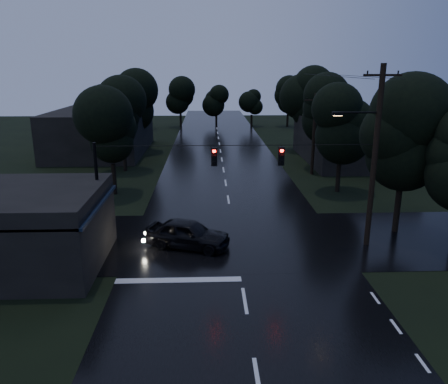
{
  "coord_description": "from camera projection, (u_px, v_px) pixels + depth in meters",
  "views": [
    {
      "loc": [
        -1.55,
        -11.89,
        9.83
      ],
      "look_at": [
        -0.62,
        12.5,
        2.79
      ],
      "focal_mm": 35.0,
      "sensor_mm": 36.0,
      "label": 1
    }
  ],
  "objects": [
    {
      "name": "tree_left_c",
      "position": [
        133.0,
        101.0,
        50.57
      ],
      "size": [
        4.48,
        4.48,
        9.44
      ],
      "color": "black",
      "rests_on": "ground"
    },
    {
      "name": "building_far_right",
      "position": [
        353.0,
        140.0,
        46.74
      ],
      "size": [
        10.0,
        14.0,
        4.4
      ],
      "primitive_type": "cube",
      "color": "black",
      "rests_on": "ground"
    },
    {
      "name": "ground",
      "position": [
        258.0,
        380.0,
        14.19
      ],
      "size": [
        160.0,
        160.0,
        0.0
      ],
      "primitive_type": "plane",
      "color": "black",
      "rests_on": "ground"
    },
    {
      "name": "tree_right_c",
      "position": [
        307.0,
        97.0,
        51.21
      ],
      "size": [
        4.76,
        4.76,
        10.03
      ],
      "color": "black",
      "rests_on": "ground"
    },
    {
      "name": "tree_corner_near",
      "position": [
        406.0,
        135.0,
        25.38
      ],
      "size": [
        4.48,
        4.48,
        9.44
      ],
      "color": "black",
      "rests_on": "ground"
    },
    {
      "name": "utility_pole_main",
      "position": [
        373.0,
        154.0,
        23.57
      ],
      "size": [
        3.5,
        0.3,
        10.0
      ],
      "color": "black",
      "rests_on": "ground"
    },
    {
      "name": "car",
      "position": [
        188.0,
        234.0,
        24.46
      ],
      "size": [
        5.1,
        3.33,
        1.61
      ],
      "primitive_type": "imported",
      "rotation": [
        0.0,
        0.0,
        1.24
      ],
      "color": "black",
      "rests_on": "ground"
    },
    {
      "name": "tree_left_b",
      "position": [
        122.0,
        113.0,
        41.09
      ],
      "size": [
        4.2,
        4.2,
        8.85
      ],
      "color": "black",
      "rests_on": "ground"
    },
    {
      "name": "span_signals",
      "position": [
        247.0,
        156.0,
        23.31
      ],
      "size": [
        15.0,
        0.37,
        1.12
      ],
      "color": "black",
      "rests_on": "ground"
    },
    {
      "name": "anchor_pole_left",
      "position": [
        98.0,
        197.0,
        23.65
      ],
      "size": [
        0.18,
        0.18,
        6.0
      ],
      "primitive_type": "cylinder",
      "color": "black",
      "rests_on": "ground"
    },
    {
      "name": "building_far_left",
      "position": [
        102.0,
        131.0,
        51.4
      ],
      "size": [
        10.0,
        16.0,
        5.0
      ],
      "primitive_type": "cube",
      "color": "black",
      "rests_on": "ground"
    },
    {
      "name": "tree_right_a",
      "position": [
        342.0,
        122.0,
        34.09
      ],
      "size": [
        4.2,
        4.2,
        8.85
      ],
      "color": "black",
      "rests_on": "ground"
    },
    {
      "name": "tree_left_a",
      "position": [
        111.0,
        128.0,
        33.54
      ],
      "size": [
        3.92,
        3.92,
        8.26
      ],
      "color": "black",
      "rests_on": "ground"
    },
    {
      "name": "main_road",
      "position": [
        224.0,
        170.0,
        43.0
      ],
      "size": [
        12.0,
        120.0,
        0.02
      ],
      "primitive_type": "cube",
      "color": "black",
      "rests_on": "ground"
    },
    {
      "name": "tree_right_b",
      "position": [
        324.0,
        108.0,
        41.69
      ],
      "size": [
        4.48,
        4.48,
        9.44
      ],
      "color": "black",
      "rests_on": "ground"
    },
    {
      "name": "utility_pole_far",
      "position": [
        314.0,
        133.0,
        40.31
      ],
      "size": [
        2.0,
        0.3,
        7.5
      ],
      "color": "black",
      "rests_on": "ground"
    },
    {
      "name": "cross_street",
      "position": [
        235.0,
        240.0,
        25.72
      ],
      "size": [
        60.0,
        9.0,
        0.02
      ],
      "primitive_type": "cube",
      "color": "black",
      "rests_on": "ground"
    }
  ]
}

